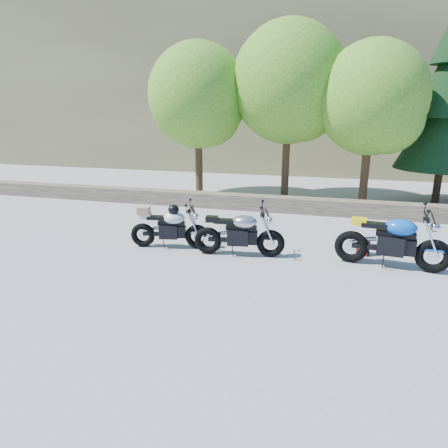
{
  "coord_description": "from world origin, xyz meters",
  "views": [
    {
      "loc": [
        2.52,
        -7.5,
        3.28
      ],
      "look_at": [
        0.2,
        1.0,
        0.75
      ],
      "focal_mm": 32.0,
      "sensor_mm": 36.0,
      "label": 1
    }
  ],
  "objects_px": {
    "silver_bike": "(240,234)",
    "blue_bike": "(393,242)",
    "backpack": "(363,247)",
    "white_bike": "(169,227)"
  },
  "relations": [
    {
      "from": "silver_bike",
      "to": "blue_bike",
      "type": "distance_m",
      "value": 3.31
    },
    {
      "from": "silver_bike",
      "to": "white_bike",
      "type": "distance_m",
      "value": 1.79
    },
    {
      "from": "silver_bike",
      "to": "backpack",
      "type": "bearing_deg",
      "value": 9.1
    },
    {
      "from": "white_bike",
      "to": "backpack",
      "type": "relative_size",
      "value": 5.07
    },
    {
      "from": "silver_bike",
      "to": "backpack",
      "type": "relative_size",
      "value": 5.48
    },
    {
      "from": "white_bike",
      "to": "backpack",
      "type": "bearing_deg",
      "value": -1.43
    },
    {
      "from": "white_bike",
      "to": "blue_bike",
      "type": "distance_m",
      "value": 5.1
    },
    {
      "from": "white_bike",
      "to": "blue_bike",
      "type": "relative_size",
      "value": 0.83
    },
    {
      "from": "white_bike",
      "to": "backpack",
      "type": "distance_m",
      "value": 4.64
    },
    {
      "from": "silver_bike",
      "to": "white_bike",
      "type": "bearing_deg",
      "value": 170.25
    }
  ]
}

